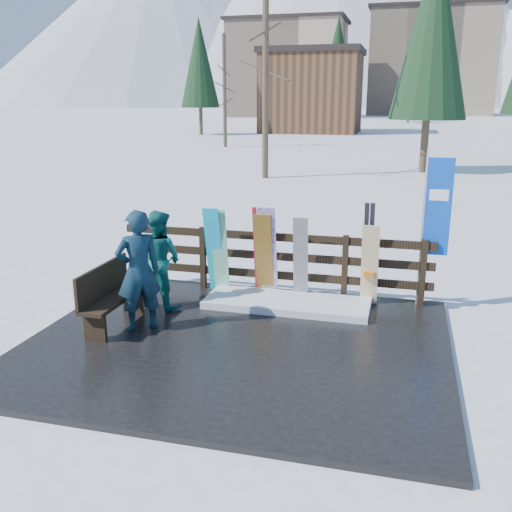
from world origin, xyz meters
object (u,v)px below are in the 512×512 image
(person_back, at_px, (159,259))
(bench, at_px, (110,294))
(snowboard_2, at_px, (264,255))
(person_front, at_px, (138,271))
(snowboard_3, at_px, (268,252))
(snowboard_5, at_px, (370,265))
(rental_flag, at_px, (434,213))
(snowboard_0, at_px, (214,250))
(snowboard_1, at_px, (220,252))
(snowboard_4, at_px, (301,259))

(person_back, bearing_deg, bench, 86.12)
(snowboard_2, height_order, person_front, person_front)
(snowboard_3, xyz_separation_m, snowboard_5, (1.74, -0.00, -0.11))
(rental_flag, height_order, person_back, rental_flag)
(snowboard_0, relative_size, person_front, 0.88)
(snowboard_1, bearing_deg, snowboard_3, 0.00)
(bench, height_order, snowboard_3, snowboard_3)
(snowboard_0, bearing_deg, snowboard_5, 0.00)
(snowboard_2, xyz_separation_m, snowboard_5, (1.82, -0.00, -0.05))
(snowboard_4, bearing_deg, person_back, -157.92)
(snowboard_0, distance_m, snowboard_5, 2.74)
(snowboard_0, xyz_separation_m, snowboard_4, (1.56, 0.00, -0.05))
(bench, bearing_deg, snowboard_3, 42.81)
(person_front, bearing_deg, snowboard_4, -178.32)
(snowboard_5, bearing_deg, snowboard_0, 180.00)
(snowboard_3, bearing_deg, snowboard_2, 180.00)
(person_front, bearing_deg, rental_flag, 166.64)
(snowboard_2, xyz_separation_m, person_front, (-1.45, -1.90, 0.16))
(bench, height_order, snowboard_1, snowboard_1)
(bench, xyz_separation_m, person_front, (0.51, -0.01, 0.41))
(snowboard_4, relative_size, rental_flag, 0.57)
(snowboard_3, distance_m, person_front, 2.45)
(snowboard_1, relative_size, snowboard_3, 0.93)
(snowboard_1, xyz_separation_m, person_front, (-0.65, -1.90, 0.15))
(snowboard_4, relative_size, person_front, 0.81)
(snowboard_3, distance_m, person_back, 1.88)
(bench, bearing_deg, person_back, 68.25)
(snowboard_2, xyz_separation_m, snowboard_3, (0.08, 0.00, 0.06))
(snowboard_0, xyz_separation_m, snowboard_2, (0.91, 0.00, -0.03))
(snowboard_5, bearing_deg, snowboard_4, 180.00)
(snowboard_2, height_order, rental_flag, rental_flag)
(snowboard_3, height_order, person_back, person_back)
(snowboard_4, bearing_deg, rental_flag, 7.18)
(snowboard_3, xyz_separation_m, rental_flag, (2.72, 0.27, 0.78))
(snowboard_2, distance_m, person_front, 2.40)
(bench, xyz_separation_m, snowboard_1, (1.16, 1.89, 0.26))
(snowboard_4, distance_m, person_front, 2.84)
(bench, relative_size, person_back, 0.91)
(snowboard_1, distance_m, person_front, 2.02)
(rental_flag, bearing_deg, snowboard_2, -174.48)
(snowboard_3, distance_m, snowboard_5, 1.75)
(snowboard_1, distance_m, person_back, 1.18)
(bench, relative_size, person_front, 0.81)
(snowboard_0, xyz_separation_m, person_back, (-0.66, -0.90, 0.03))
(rental_flag, bearing_deg, snowboard_0, -175.84)
(snowboard_0, bearing_deg, snowboard_1, 0.00)
(snowboard_0, relative_size, rental_flag, 0.62)
(bench, distance_m, person_front, 0.66)
(bench, relative_size, snowboard_3, 0.90)
(rental_flag, xyz_separation_m, person_back, (-4.36, -1.17, -0.78))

